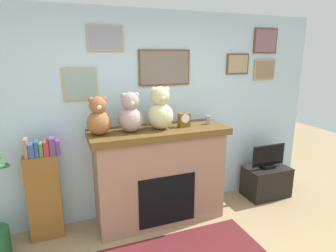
% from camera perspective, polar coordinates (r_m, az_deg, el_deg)
% --- Properties ---
extents(back_wall, '(5.20, 0.15, 2.60)m').
position_cam_1_polar(back_wall, '(3.63, -5.89, 2.19)').
color(back_wall, silver).
rests_on(back_wall, ground_plane).
extents(fireplace, '(1.68, 0.63, 1.20)m').
position_cam_1_polar(fireplace, '(3.57, -1.77, -9.79)').
color(fireplace, '#986F5B').
rests_on(fireplace, ground_plane).
extents(bookshelf, '(0.40, 0.16, 1.21)m').
position_cam_1_polar(bookshelf, '(3.52, -23.88, -12.24)').
color(bookshelf, brown).
rests_on(bookshelf, ground_plane).
extents(tv_stand, '(0.65, 0.40, 0.45)m').
position_cam_1_polar(tv_stand, '(4.52, 19.35, -10.62)').
color(tv_stand, black).
rests_on(tv_stand, ground_plane).
extents(television, '(0.54, 0.14, 0.35)m').
position_cam_1_polar(television, '(4.37, 19.78, -5.97)').
color(television, black).
rests_on(television, tv_stand).
extents(candle_jar, '(0.06, 0.06, 0.11)m').
position_cam_1_polar(candle_jar, '(3.61, 8.25, 1.22)').
color(candle_jar, gray).
rests_on(candle_jar, fireplace).
extents(mantel_clock, '(0.13, 0.10, 0.17)m').
position_cam_1_polar(mantel_clock, '(3.45, 3.27, 1.26)').
color(mantel_clock, brown).
rests_on(mantel_clock, fireplace).
extents(teddy_bear_tan, '(0.27, 0.27, 0.43)m').
position_cam_1_polar(teddy_bear_tan, '(3.16, -13.93, 1.66)').
color(teddy_bear_tan, brown).
rests_on(teddy_bear_tan, fireplace).
extents(teddy_bear_cream, '(0.28, 0.28, 0.46)m').
position_cam_1_polar(teddy_bear_cream, '(3.22, -7.64, 2.41)').
color(teddy_bear_cream, '#A38D88').
rests_on(teddy_bear_cream, fireplace).
extents(teddy_bear_grey, '(0.32, 0.32, 0.51)m').
position_cam_1_polar(teddy_bear_grey, '(3.31, -1.61, 3.27)').
color(teddy_bear_grey, '#C5BC8C').
rests_on(teddy_bear_grey, fireplace).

